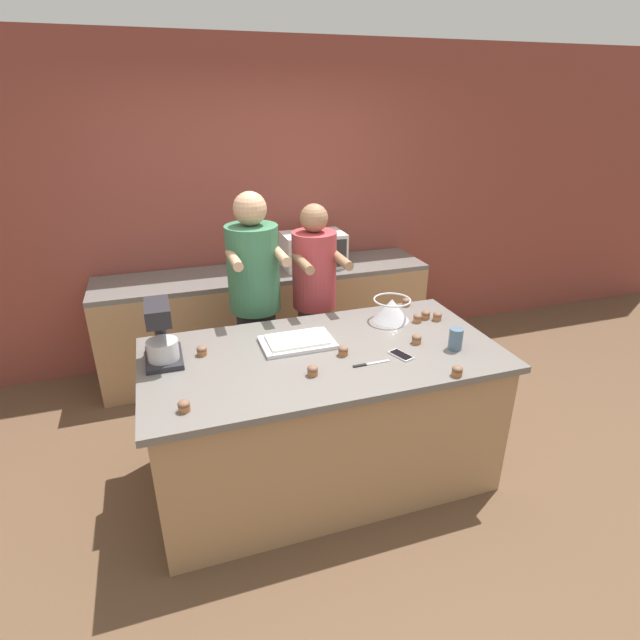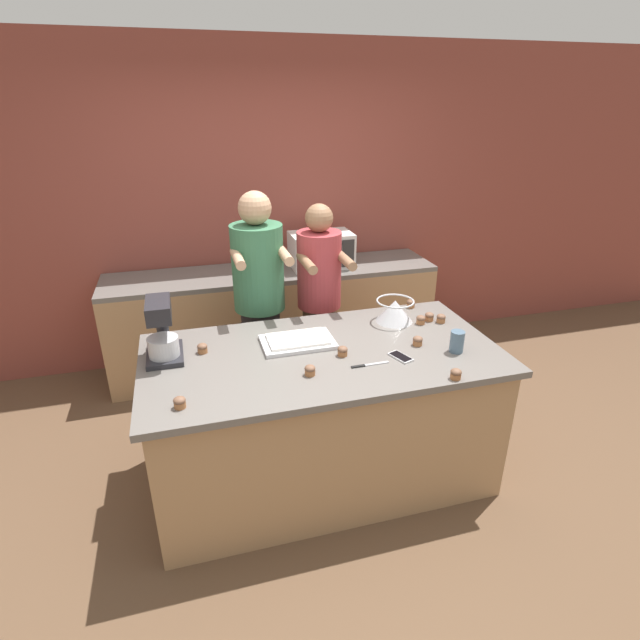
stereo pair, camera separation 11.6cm
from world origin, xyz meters
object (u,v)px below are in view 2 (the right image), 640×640
object	(u,v)px
person_left	(260,305)
cupcake_5	(421,320)
stand_mixer	(162,333)
person_right	(319,305)
cupcake_1	(441,318)
mixing_bowl	(395,310)
cupcake_2	(343,351)
baking_tray	(298,341)
drinking_glass	(457,342)
cupcake_9	(456,374)
cupcake_4	(180,402)
cupcake_0	(411,303)
cupcake_6	(310,370)
microwave_oven	(321,250)
cupcake_3	(418,341)
cell_phone	(401,357)
cupcake_7	(429,317)
knife	(368,365)
cupcake_8	(202,348)

from	to	relation	value
person_left	cupcake_5	xyz separation A→B (m)	(0.96, -0.61, 0.03)
stand_mixer	cupcake_5	size ratio (longest dim) A/B	5.94
person_right	cupcake_1	distance (m)	0.91
mixing_bowl	cupcake_2	size ratio (longest dim) A/B	4.21
baking_tray	drinking_glass	xyz separation A→B (m)	(0.86, -0.35, 0.05)
cupcake_9	cupcake_4	bearing A→B (deg)	175.10
cupcake_0	cupcake_6	bearing A→B (deg)	-142.32
baking_tray	person_left	bearing A→B (deg)	99.72
drinking_glass	cupcake_0	bearing A→B (deg)	87.09
person_right	cupcake_0	world-z (taller)	person_right
cupcake_6	cupcake_9	world-z (taller)	same
microwave_oven	drinking_glass	xyz separation A→B (m)	(0.32, -1.74, -0.09)
baking_tray	drinking_glass	bearing A→B (deg)	-21.84
baking_tray	cupcake_5	size ratio (longest dim) A/B	7.30
baking_tray	microwave_oven	size ratio (longest dim) A/B	0.82
cupcake_9	cupcake_3	bearing A→B (deg)	92.82
microwave_oven	cupcake_5	bearing A→B (deg)	-77.38
cupcake_2	cupcake_5	size ratio (longest dim) A/B	1.00
drinking_glass	cupcake_0	world-z (taller)	drinking_glass
cell_phone	cupcake_7	size ratio (longest dim) A/B	2.70
person_right	microwave_oven	size ratio (longest dim) A/B	3.01
knife	cupcake_8	bearing A→B (deg)	154.95
cupcake_1	cupcake_8	world-z (taller)	same
cupcake_3	microwave_oven	bearing A→B (deg)	95.00
cupcake_3	cupcake_9	world-z (taller)	same
cupcake_7	stand_mixer	bearing A→B (deg)	-178.18
person_left	cupcake_9	size ratio (longest dim) A/B	28.60
baking_tray	cupcake_6	world-z (taller)	cupcake_6
microwave_oven	drinking_glass	distance (m)	1.77
person_left	cell_phone	bearing A→B (deg)	-57.62
cell_phone	cupcake_6	size ratio (longest dim) A/B	2.70
cupcake_8	cupcake_2	bearing A→B (deg)	-18.41
cell_phone	cupcake_5	world-z (taller)	cupcake_5
person_left	mixing_bowl	distance (m)	0.97
cupcake_8	cupcake_5	bearing A→B (deg)	0.90
cupcake_0	cupcake_9	bearing A→B (deg)	-101.49
cupcake_5	cupcake_7	size ratio (longest dim) A/B	1.00
baking_tray	cell_phone	world-z (taller)	baking_tray
cupcake_7	cell_phone	bearing A→B (deg)	-132.94
cupcake_6	cupcake_9	xyz separation A→B (m)	(0.73, -0.25, 0.00)
drinking_glass	mixing_bowl	bearing A→B (deg)	109.12
cupcake_6	cupcake_7	bearing A→B (deg)	26.52
cupcake_2	cupcake_7	distance (m)	0.77
stand_mixer	cupcake_5	world-z (taller)	stand_mixer
cupcake_5	person_left	bearing A→B (deg)	147.39
person_left	knife	xyz separation A→B (m)	(0.43, -1.04, 0.01)
cupcake_9	knife	bearing A→B (deg)	146.85
cupcake_5	cupcake_9	world-z (taller)	same
cupcake_2	cupcake_1	bearing A→B (deg)	18.87
person_right	cupcake_5	bearing A→B (deg)	-49.83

